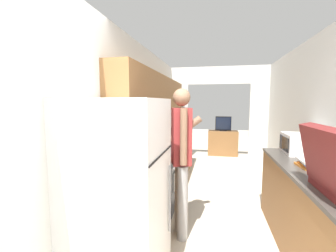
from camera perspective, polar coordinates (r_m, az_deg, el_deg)
name	(u,v)px	position (r m, az deg, el deg)	size (l,w,h in m)	color
wall_left	(141,112)	(3.53, -6.79, 3.62)	(0.38, 7.29, 2.50)	silver
wall_right	(331,131)	(3.26, 36.01, -1.07)	(0.06, 7.29, 2.50)	silver
wall_far_with_doorway	(218,108)	(6.03, 12.57, 4.50)	(2.88, 0.06, 2.50)	silver
counter_left	(168,161)	(4.38, -0.01, -8.81)	(0.62, 3.61, 0.92)	brown
counter_right	(316,216)	(2.82, 33.52, -18.61)	(0.62, 2.19, 0.92)	brown
refrigerator	(120,193)	(2.07, -12.20, -16.20)	(0.78, 0.78, 1.62)	white
range_oven	(156,176)	(3.53, -3.02, -12.49)	(0.66, 0.77, 1.06)	black
person	(181,158)	(2.64, 3.39, -8.09)	(0.55, 0.45, 1.74)	#9E9E9E
microwave	(300,144)	(3.38, 30.60, -3.94)	(0.40, 0.45, 0.26)	white
book_stack	(311,164)	(2.74, 32.52, -8.10)	(0.24, 0.31, 0.08)	#C67028
tv_cabinet	(223,143)	(6.94, 13.72, -4.19)	(0.86, 0.42, 0.73)	brown
television	(223,124)	(6.82, 13.86, 0.53)	(0.46, 0.16, 0.43)	black
knife	(165,141)	(3.89, -0.67, -3.71)	(0.13, 0.35, 0.02)	#B7B7BC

